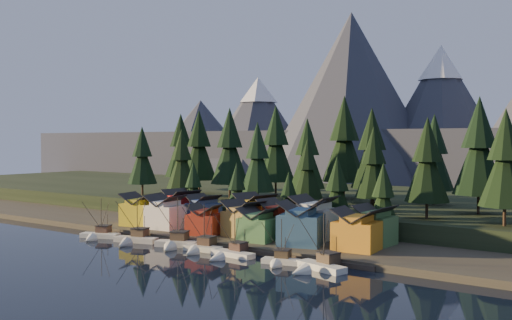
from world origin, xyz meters
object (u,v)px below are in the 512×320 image
Objects in this scene: house_back_1 at (203,209)px; boat_1 at (133,234)px; boat_0 at (98,230)px; house_front_0 at (140,208)px; house_front_1 at (165,211)px; boat_3 at (200,241)px; boat_2 at (175,237)px; boat_6 at (317,259)px; house_back_0 at (181,205)px; boat_4 at (229,248)px; boat_5 at (279,255)px.

boat_1 is at bearing -89.18° from house_back_1.
boat_0 is 15.61m from house_front_0.
boat_0 is 17.94m from house_front_1.
house_front_0 is at bearing 70.27° from boat_0.
house_front_0 is at bearing -141.46° from house_back_1.
boat_1 is 14.94m from house_front_1.
boat_3 is at bearing -34.42° from house_front_0.
boat_0 is 24.51m from boat_2.
boat_6 is (50.78, -0.18, 0.02)m from boat_1.
house_front_1 is at bearing -178.86° from boat_6.
house_front_0 is (-24.89, 12.63, 3.65)m from boat_2.
boat_3 is at bearing -25.55° from house_back_0.
boat_4 is at bearing -18.89° from house_back_0.
house_back_1 is at bearing 20.58° from house_front_0.
boat_5 is 56.66m from house_front_0.
house_back_0 is at bearing -177.36° from house_back_1.
boat_3 is 29.64m from house_back_1.
house_back_0 reaches higher than house_front_0.
boat_0 reaches higher than house_back_1.
boat_6 is at bearing -21.17° from boat_0.
boat_1 is (12.27, 0.68, 0.19)m from boat_0.
house_front_0 is 9.79m from house_front_1.
boat_4 is 1.10× the size of house_front_0.
boat_1 is at bearing -164.19° from boat_6.
boat_2 is 1.50× the size of house_back_1.
boat_0 is 1.32× the size of house_back_1.
boat_6 is at bearing -8.13° from house_back_0.
boat_4 is 35.49m from house_front_1.
house_front_1 reaches higher than house_front_0.
boat_6 reaches higher than house_back_0.
house_back_1 is at bearing 123.21° from boat_3.
house_front_0 is (-33.19, 13.23, 3.77)m from boat_3.
house_front_0 is (-0.50, 15.05, 4.10)m from boat_0.
house_back_0 is at bearing 133.59° from boat_3.
boat_3 is 1.27× the size of house_front_1.
house_front_0 reaches higher than house_back_1.
house_front_1 is (-23.40, 12.96, 3.77)m from boat_3.
boat_6 is at bearing -21.01° from house_back_1.
boat_2 is 29.72m from house_back_0.
boat_1 reaches higher than boat_5.
boat_1 reaches higher than house_front_0.
house_back_1 is at bearing 169.74° from boat_6.
boat_4 is (29.37, 0.12, -0.26)m from boat_1.
house_front_1 is 10.94m from house_back_0.
house_front_1 is (-2.98, 14.10, 3.92)m from boat_1.
boat_6 is (8.82, -0.52, 0.24)m from boat_5.
boat_4 is 1.24× the size of house_front_1.
boat_6 is 62.69m from house_back_0.
boat_4 is at bearing -12.37° from boat_3.
house_back_1 is (-40.10, 23.63, 3.93)m from boat_5.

